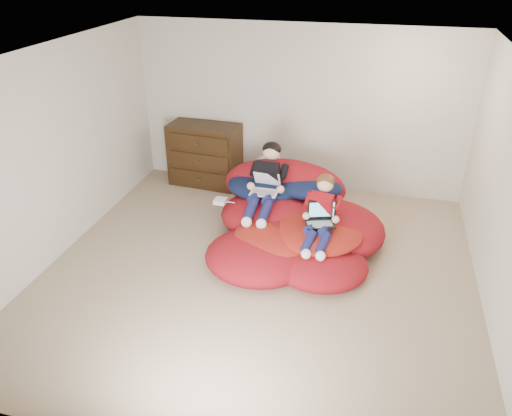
{
  "coord_description": "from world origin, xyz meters",
  "views": [
    {
      "loc": [
        1.18,
        -4.75,
        3.48
      ],
      "look_at": [
        -0.11,
        0.29,
        0.7
      ],
      "focal_mm": 35.0,
      "sensor_mm": 36.0,
      "label": 1
    }
  ],
  "objects": [
    {
      "name": "cream_pillow",
      "position": [
        -0.27,
        1.79,
        0.62
      ],
      "size": [
        0.44,
        0.28,
        0.28
      ],
      "primitive_type": "ellipsoid",
      "color": "beige",
      "rests_on": "beanbag_pile"
    },
    {
      "name": "dresser",
      "position": [
        -1.43,
        2.21,
        0.49
      ],
      "size": [
        1.13,
        0.65,
        0.98
      ],
      "color": "black",
      "rests_on": "ground"
    },
    {
      "name": "older_boy",
      "position": [
        -0.17,
        1.09,
        0.71
      ],
      "size": [
        0.36,
        1.15,
        0.77
      ],
      "color": "black",
      "rests_on": "beanbag_pile"
    },
    {
      "name": "laptop_black",
      "position": [
        0.64,
        0.49,
        0.57
      ],
      "size": [
        0.4,
        0.37,
        0.26
      ],
      "color": "black",
      "rests_on": "younger_boy"
    },
    {
      "name": "room_shell",
      "position": [
        0.0,
        0.0,
        0.22
      ],
      "size": [
        5.1,
        5.1,
        2.77
      ],
      "color": "tan",
      "rests_on": "ground"
    },
    {
      "name": "beanbag_pile",
      "position": [
        0.23,
        0.84,
        0.26
      ],
      "size": [
        2.33,
        2.45,
        0.86
      ],
      "color": "maroon",
      "rests_on": "ground"
    },
    {
      "name": "power_adapter",
      "position": [
        -0.75,
        0.87,
        0.42
      ],
      "size": [
        0.16,
        0.16,
        0.06
      ],
      "primitive_type": "cube",
      "rotation": [
        0.0,
        0.0,
        -0.01
      ],
      "color": "silver",
      "rests_on": "beanbag_pile"
    },
    {
      "name": "laptop_white",
      "position": [
        -0.17,
        1.02,
        0.63
      ],
      "size": [
        0.35,
        0.37,
        0.23
      ],
      "color": "silver",
      "rests_on": "older_boy"
    },
    {
      "name": "younger_boy",
      "position": [
        0.64,
        0.54,
        0.63
      ],
      "size": [
        0.36,
        0.98,
        0.7
      ],
      "color": "#9F0E14",
      "rests_on": "beanbag_pile"
    }
  ]
}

